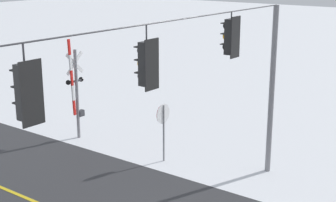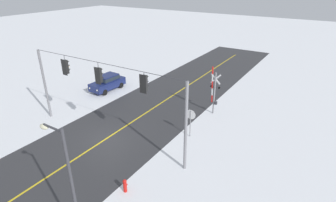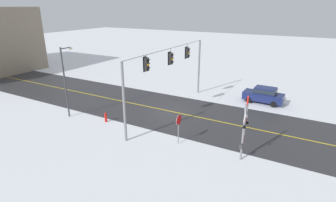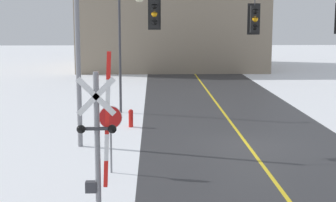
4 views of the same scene
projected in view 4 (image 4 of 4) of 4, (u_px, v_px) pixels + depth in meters
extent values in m
plane|color=white|center=(247.00, 145.00, 21.59)|extent=(160.00, 160.00, 0.00)
cube|color=#303033|center=(227.00, 118.00, 27.51)|extent=(9.00, 80.00, 0.01)
cube|color=gold|center=(227.00, 118.00, 27.51)|extent=(0.14, 72.00, 0.01)
cylinder|color=gray|center=(78.00, 72.00, 20.89)|extent=(0.20, 0.20, 6.20)
cube|color=black|center=(154.00, 14.00, 20.61)|extent=(0.34, 0.28, 1.08)
cube|color=black|center=(154.00, 14.00, 20.77)|extent=(0.52, 0.03, 1.26)
sphere|color=black|center=(154.00, 6.00, 20.41)|extent=(0.24, 0.24, 0.24)
cube|color=black|center=(154.00, 4.00, 20.33)|extent=(0.26, 0.16, 0.03)
sphere|color=#F99E0F|center=(154.00, 14.00, 20.46)|extent=(0.24, 0.24, 0.24)
cube|color=black|center=(154.00, 12.00, 20.38)|extent=(0.26, 0.16, 0.03)
sphere|color=black|center=(154.00, 22.00, 20.51)|extent=(0.24, 0.24, 0.24)
cube|color=black|center=(154.00, 20.00, 20.43)|extent=(0.26, 0.16, 0.03)
cylinder|color=#38383D|center=(255.00, 0.00, 20.63)|extent=(0.04, 0.04, 0.42)
cube|color=black|center=(254.00, 19.00, 20.75)|extent=(0.34, 0.28, 1.08)
cube|color=black|center=(254.00, 19.00, 20.91)|extent=(0.52, 0.03, 1.26)
sphere|color=black|center=(255.00, 11.00, 20.55)|extent=(0.24, 0.24, 0.24)
cube|color=black|center=(256.00, 9.00, 20.47)|extent=(0.26, 0.16, 0.03)
sphere|color=#F99E0F|center=(255.00, 19.00, 20.61)|extent=(0.24, 0.24, 0.24)
cube|color=black|center=(256.00, 17.00, 20.52)|extent=(0.26, 0.16, 0.03)
sphere|color=black|center=(255.00, 27.00, 20.66)|extent=(0.24, 0.24, 0.24)
cube|color=black|center=(255.00, 25.00, 20.57)|extent=(0.26, 0.16, 0.03)
cylinder|color=gray|center=(111.00, 140.00, 17.56)|extent=(0.07, 0.07, 2.30)
cylinder|color=#B71414|center=(110.00, 118.00, 17.39)|extent=(0.76, 0.03, 0.76)
cylinder|color=white|center=(110.00, 117.00, 17.41)|extent=(0.80, 0.01, 0.80)
cylinder|color=gray|center=(98.00, 152.00, 12.73)|extent=(0.14, 0.14, 4.00)
cube|color=white|center=(96.00, 97.00, 12.46)|extent=(0.98, 0.04, 0.98)
cube|color=white|center=(96.00, 97.00, 12.46)|extent=(0.98, 0.04, 0.98)
cube|color=#38383D|center=(97.00, 129.00, 12.60)|extent=(0.80, 0.06, 0.08)
sphere|color=black|center=(81.00, 129.00, 12.53)|extent=(0.22, 0.22, 0.22)
sphere|color=black|center=(112.00, 129.00, 12.55)|extent=(0.22, 0.22, 0.22)
cube|color=red|center=(106.00, 174.00, 12.83)|extent=(0.13, 0.08, 0.68)
cube|color=white|center=(107.00, 147.00, 12.72)|extent=(0.13, 0.08, 0.68)
cube|color=red|center=(107.00, 120.00, 12.61)|extent=(0.13, 0.08, 0.68)
cube|color=white|center=(108.00, 93.00, 12.50)|extent=(0.13, 0.08, 0.68)
cube|color=red|center=(109.00, 65.00, 12.40)|extent=(0.13, 0.08, 0.68)
cube|color=#38383D|center=(91.00, 187.00, 12.87)|extent=(0.28, 0.20, 0.28)
cylinder|color=#38383D|center=(120.00, 55.00, 28.49)|extent=(0.14, 0.14, 6.50)
ellipsoid|color=beige|center=(139.00, 0.00, 28.04)|extent=(0.44, 0.28, 0.22)
cylinder|color=red|center=(131.00, 120.00, 25.12)|extent=(0.22, 0.22, 0.70)
sphere|color=red|center=(131.00, 112.00, 25.06)|extent=(0.24, 0.24, 0.24)
cylinder|color=red|center=(131.00, 120.00, 24.98)|extent=(0.09, 0.10, 0.09)
cube|color=gray|center=(171.00, 22.00, 55.51)|extent=(18.64, 15.41, 9.73)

